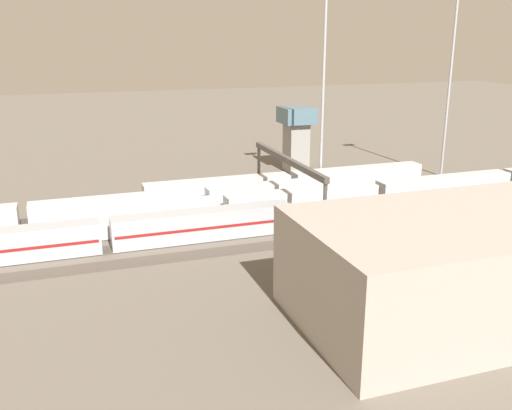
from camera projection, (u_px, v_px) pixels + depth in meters
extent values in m
plane|color=#60594F|center=(274.00, 219.00, 80.94)|extent=(400.00, 400.00, 0.00)
cube|color=#3D3833|center=(252.00, 200.00, 89.97)|extent=(140.00, 2.80, 0.12)
cube|color=#4C443D|center=(263.00, 209.00, 85.45)|extent=(140.00, 2.80, 0.12)
cube|color=#3D3833|center=(274.00, 218.00, 80.92)|extent=(140.00, 2.80, 0.12)
cube|color=#4C443D|center=(288.00, 229.00, 76.40)|extent=(140.00, 2.80, 0.12)
cube|color=#4C443D|center=(303.00, 241.00, 71.87)|extent=(140.00, 2.80, 0.12)
cube|color=#A8AAB2|center=(203.00, 224.00, 72.19)|extent=(23.00, 3.00, 3.80)
cube|color=maroon|center=(203.00, 225.00, 72.21)|extent=(22.40, 3.06, 0.36)
cube|color=silver|center=(281.00, 194.00, 85.81)|extent=(23.00, 3.00, 3.80)
cube|color=silver|center=(118.00, 210.00, 78.23)|extent=(23.00, 3.00, 3.80)
cube|color=silver|center=(444.00, 188.00, 89.30)|extent=(23.00, 3.00, 3.80)
cube|color=silver|center=(303.00, 202.00, 81.71)|extent=(23.00, 3.00, 3.80)
cube|color=silver|center=(133.00, 220.00, 74.13)|extent=(23.00, 3.00, 3.80)
cube|color=silver|center=(357.00, 179.00, 95.27)|extent=(23.00, 3.00, 3.80)
cube|color=silver|center=(218.00, 191.00, 87.69)|extent=(23.00, 3.00, 3.80)
cylinder|color=#9EA0A5|center=(323.00, 97.00, 91.63)|extent=(0.44, 0.44, 31.14)
cylinder|color=#9EA0A5|center=(449.00, 89.00, 100.99)|extent=(0.44, 0.44, 31.80)
cylinder|color=#4C4742|center=(259.00, 172.00, 91.33)|extent=(0.50, 0.50, 8.00)
cylinder|color=#4C4742|center=(324.00, 215.00, 69.43)|extent=(0.50, 0.50, 8.00)
cube|color=#4C4742|center=(288.00, 160.00, 79.12)|extent=(0.70, 25.00, 0.80)
cube|color=gray|center=(296.00, 147.00, 108.16)|extent=(4.00, 4.00, 9.24)
cube|color=slate|center=(297.00, 115.00, 106.40)|extent=(6.00, 6.00, 3.00)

